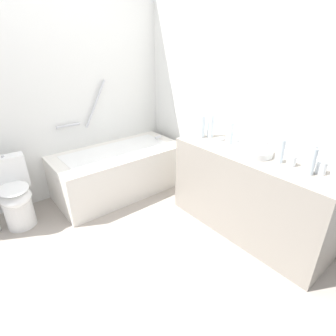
{
  "coord_description": "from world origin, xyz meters",
  "views": [
    {
      "loc": [
        -0.76,
        -1.65,
        1.71
      ],
      "look_at": [
        0.7,
        0.14,
        0.61
      ],
      "focal_mm": 28.09,
      "sensor_mm": 36.0,
      "label": 1
    }
  ],
  "objects": [
    {
      "name": "drinking_glass_0",
      "position": [
        1.21,
        -1.12,
        0.87
      ],
      "size": [
        0.07,
        0.07,
        0.1
      ],
      "primitive_type": "cylinder",
      "color": "white",
      "rests_on": "vanity_counter"
    },
    {
      "name": "sink_faucet",
      "position": [
        1.39,
        -0.45,
        0.85
      ],
      "size": [
        0.13,
        0.15,
        0.06
      ],
      "color": "#AFAFB4",
      "rests_on": "vanity_counter"
    },
    {
      "name": "drinking_glass_3",
      "position": [
        1.23,
        -0.23,
        0.87
      ],
      "size": [
        0.06,
        0.06,
        0.1
      ],
      "primitive_type": "cylinder",
      "color": "white",
      "rests_on": "vanity_counter"
    },
    {
      "name": "sink_basin",
      "position": [
        1.19,
        -0.45,
        0.85
      ],
      "size": [
        0.35,
        0.35,
        0.06
      ],
      "primitive_type": "cylinder",
      "color": "white",
      "rests_on": "vanity_counter"
    },
    {
      "name": "vanity_counter",
      "position": [
        1.22,
        -0.47,
        0.41
      ],
      "size": [
        0.56,
        1.54,
        0.82
      ],
      "primitive_type": "cube",
      "color": "gray",
      "rests_on": "ground_plane"
    },
    {
      "name": "ground_plane",
      "position": [
        0.0,
        0.0,
        0.0
      ],
      "size": [
        3.99,
        3.99,
        0.0
      ],
      "primitive_type": "plane",
      "color": "#9E9389"
    },
    {
      "name": "wall_right_mirror",
      "position": [
        1.55,
        0.0,
        1.19
      ],
      "size": [
        0.1,
        3.19,
        2.37
      ],
      "primitive_type": "cube",
      "color": "silver",
      "rests_on": "ground_plane"
    },
    {
      "name": "water_bottle_4",
      "position": [
        1.18,
        0.17,
        0.94
      ],
      "size": [
        0.07,
        0.07,
        0.25
      ],
      "color": "silver",
      "rests_on": "vanity_counter"
    },
    {
      "name": "water_bottle_1",
      "position": [
        1.24,
        -0.14,
        0.93
      ],
      "size": [
        0.07,
        0.07,
        0.24
      ],
      "color": "silver",
      "rests_on": "vanity_counter"
    },
    {
      "name": "wall_back_tiled",
      "position": [
        0.0,
        1.44,
        1.19
      ],
      "size": [
        3.39,
        0.1,
        2.37
      ],
      "primitive_type": "cube",
      "color": "silver",
      "rests_on": "ground_plane"
    },
    {
      "name": "water_bottle_2",
      "position": [
        1.18,
        -0.95,
        0.93
      ],
      "size": [
        0.06,
        0.06,
        0.23
      ],
      "color": "silver",
      "rests_on": "vanity_counter"
    },
    {
      "name": "water_bottle_3",
      "position": [
        1.25,
        0.11,
        0.94
      ],
      "size": [
        0.07,
        0.07,
        0.25
      ],
      "color": "silver",
      "rests_on": "vanity_counter"
    },
    {
      "name": "drinking_glass_2",
      "position": [
        1.22,
        -0.79,
        0.86
      ],
      "size": [
        0.07,
        0.07,
        0.08
      ],
      "primitive_type": "cylinder",
      "color": "white",
      "rests_on": "vanity_counter"
    },
    {
      "name": "water_bottle_0",
      "position": [
        1.2,
        -0.69,
        0.92
      ],
      "size": [
        0.06,
        0.06,
        0.22
      ],
      "color": "silver",
      "rests_on": "vanity_counter"
    },
    {
      "name": "drinking_glass_1",
      "position": [
        1.25,
        -1.0,
        0.87
      ],
      "size": [
        0.08,
        0.08,
        0.1
      ],
      "primitive_type": "cylinder",
      "color": "white",
      "rests_on": "vanity_counter"
    },
    {
      "name": "soap_dish",
      "position": [
        1.26,
        -0.02,
        0.83
      ],
      "size": [
        0.09,
        0.06,
        0.02
      ],
      "primitive_type": "cube",
      "color": "white",
      "rests_on": "vanity_counter"
    },
    {
      "name": "toilet",
      "position": [
        -0.53,
        1.06,
        0.34
      ],
      "size": [
        0.36,
        0.5,
        0.72
      ],
      "rotation": [
        0.0,
        0.0,
        -1.63
      ],
      "color": "white",
      "rests_on": "ground_plane"
    },
    {
      "name": "bathtub",
      "position": [
        0.64,
        1.02,
        0.29
      ],
      "size": [
        1.55,
        0.76,
        1.32
      ],
      "color": "silver",
      "rests_on": "ground_plane"
    }
  ]
}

